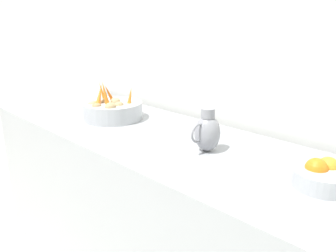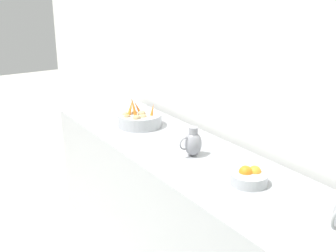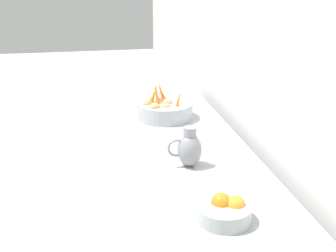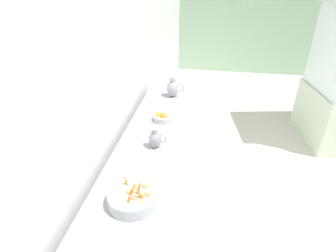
% 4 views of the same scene
% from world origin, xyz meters
% --- Properties ---
extents(tile_wall_left, '(0.10, 8.68, 3.00)m').
position_xyz_m(tile_wall_left, '(-1.95, 0.61, 1.50)').
color(tile_wall_left, white).
rests_on(tile_wall_left, ground_plane).
extents(prep_counter, '(0.72, 3.08, 0.91)m').
position_xyz_m(prep_counter, '(-1.48, 0.11, 0.45)').
color(prep_counter, '#9EA0A5').
rests_on(prep_counter, ground_plane).
extents(vegetable_colander, '(0.34, 0.34, 0.23)m').
position_xyz_m(vegetable_colander, '(-1.49, -0.67, 0.96)').
color(vegetable_colander, '#ADAFB5').
rests_on(vegetable_colander, prep_counter).
extents(orange_bowl, '(0.21, 0.21, 0.10)m').
position_xyz_m(orange_bowl, '(-1.50, 0.55, 0.94)').
color(orange_bowl, '#ADAFB5').
rests_on(orange_bowl, prep_counter).
extents(metal_pitcher_short, '(0.16, 0.12, 0.19)m').
position_xyz_m(metal_pitcher_short, '(-1.48, 0.05, 0.99)').
color(metal_pitcher_short, gray).
rests_on(metal_pitcher_short, prep_counter).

